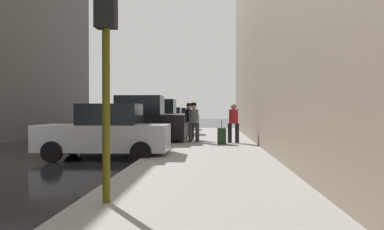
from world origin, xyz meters
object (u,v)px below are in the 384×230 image
parked_silver_sedan (106,133)px  pedestrian_with_beanie (194,120)px  fire_hydrant (165,141)px  pedestrian_in_red_jacket (233,121)px  parked_gray_coupe (180,117)px  traffic_light (106,34)px  parked_white_van (156,119)px  rolling_suitcase (222,136)px  parked_blue_sedan (166,120)px  parked_dark_green_sedan (174,118)px  parked_black_suv (137,122)px  pedestrian_with_fedora (189,119)px

parked_silver_sedan → pedestrian_with_beanie: size_ratio=2.38×
fire_hydrant → pedestrian_in_red_jacket: 4.30m
parked_gray_coupe → traffic_light: (1.85, -33.76, 1.91)m
parked_white_van → rolling_suitcase: parked_white_van is taller
parked_blue_sedan → parked_gray_coupe: size_ratio=0.99×
parked_dark_green_sedan → pedestrian_with_beanie: size_ratio=2.38×
pedestrian_in_red_jacket → rolling_suitcase: (-0.53, -0.62, -0.61)m
parked_silver_sedan → parked_white_van: bearing=90.0°
parked_silver_sedan → pedestrian_in_red_jacket: (4.41, 4.41, 0.26)m
parked_black_suv → parked_silver_sedan: bearing=-90.0°
parked_dark_green_sedan → rolling_suitcase: bearing=-77.8°
parked_black_suv → parked_gray_coupe: parked_black_suv is taller
pedestrian_in_red_jacket → pedestrian_with_fedora: 2.72m
parked_silver_sedan → parked_dark_green_sedan: bearing=90.0°
rolling_suitcase → parked_blue_sedan: bearing=107.6°
parked_gray_coupe → pedestrian_with_fedora: size_ratio=2.40×
pedestrian_in_red_jacket → rolling_suitcase: bearing=-130.5°
parked_blue_sedan → parked_dark_green_sedan: 5.80m
parked_white_van → pedestrian_in_red_jacket: parked_white_van is taller
parked_black_suv → parked_gray_coupe: 22.40m
parked_dark_green_sedan → pedestrian_with_beanie: pedestrian_with_beanie is taller
parked_gray_coupe → traffic_light: size_ratio=1.18×
parked_dark_green_sedan → parked_blue_sedan: bearing=-90.0°
fire_hydrant → pedestrian_in_red_jacket: size_ratio=0.41×
parked_gray_coupe → parked_blue_sedan: bearing=-90.0°
parked_silver_sedan → parked_dark_green_sedan: same height
parked_silver_sedan → parked_white_van: (-0.00, 10.69, 0.18)m
pedestrian_with_beanie → pedestrian_in_red_jacket: bearing=-13.4°
parked_silver_sedan → pedestrian_in_red_jacket: size_ratio=2.48×
parked_white_van → parked_blue_sedan: size_ratio=1.10×
parked_black_suv → pedestrian_in_red_jacket: 4.46m
parked_black_suv → parked_dark_green_sedan: size_ratio=1.09×
parked_silver_sedan → pedestrian_in_red_jacket: 6.25m
pedestrian_in_red_jacket → fire_hydrant: bearing=-127.8°
pedestrian_in_red_jacket → pedestrian_with_beanie: size_ratio=0.96×
parked_dark_green_sedan → parked_gray_coupe: same height
parked_silver_sedan → parked_dark_green_sedan: (-0.00, 21.82, 0.00)m
parked_silver_sedan → fire_hydrant: size_ratio=6.02×
parked_black_suv → parked_white_van: 5.69m
parked_white_van → pedestrian_with_beanie: size_ratio=2.60×
pedestrian_with_beanie → parked_black_suv: bearing=176.2°
parked_silver_sedan → rolling_suitcase: size_ratio=4.07×
parked_gray_coupe → pedestrian_in_red_jacket: size_ratio=2.49×
parked_silver_sedan → pedestrian_with_beanie: bearing=61.3°
parked_black_suv → pedestrian_with_fedora: parked_black_suv is taller
parked_silver_sedan → traffic_light: bearing=-73.7°
rolling_suitcase → parked_silver_sedan: bearing=-135.7°
fire_hydrant → parked_silver_sedan: bearing=-149.9°
traffic_light → pedestrian_with_beanie: bearing=85.9°
parked_blue_sedan → parked_dark_green_sedan: same height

